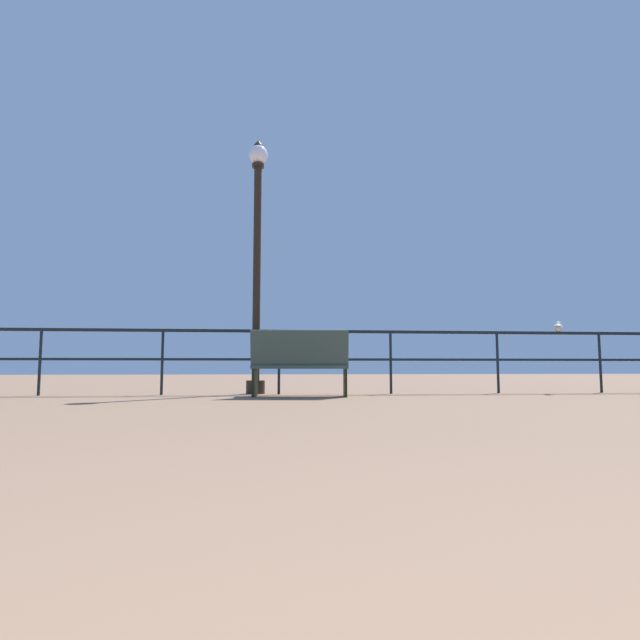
# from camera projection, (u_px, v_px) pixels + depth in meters

# --- Properties ---
(pier_railing) EXTENTS (18.76, 0.05, 1.06)m
(pier_railing) POSITION_uv_depth(u_px,v_px,m) (279.00, 347.00, 8.24)
(pier_railing) COLOR black
(pier_railing) RESTS_ON ground_plane
(bench_near_left) EXTENTS (1.49, 0.77, 0.99)m
(bench_near_left) POSITION_uv_depth(u_px,v_px,m) (300.00, 361.00, 7.50)
(bench_near_left) COLOR #374840
(bench_near_left) RESTS_ON ground_plane
(lamppost_center) EXTENTS (0.33, 0.33, 4.39)m
(lamppost_center) POSITION_uv_depth(u_px,v_px,m) (257.00, 251.00, 8.54)
(lamppost_center) COLOR black
(lamppost_center) RESTS_ON ground_plane
(seagull_on_rail) EXTENTS (0.27, 0.36, 0.19)m
(seagull_on_rail) POSITION_uv_depth(u_px,v_px,m) (558.00, 327.00, 8.77)
(seagull_on_rail) COLOR silver
(seagull_on_rail) RESTS_ON pier_railing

